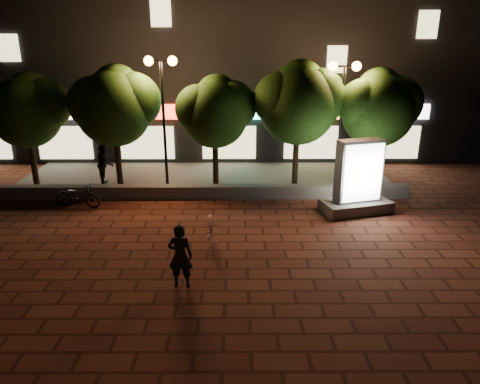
{
  "coord_description": "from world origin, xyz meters",
  "views": [
    {
      "loc": [
        1.41,
        -12.1,
        5.74
      ],
      "look_at": [
        1.49,
        1.5,
        1.09
      ],
      "focal_mm": 32.81,
      "sensor_mm": 36.0,
      "label": 1
    }
  ],
  "objects_px": {
    "street_lamp_left": "(162,89)",
    "scooter_pink": "(211,234)",
    "tree_right": "(299,100)",
    "tree_far_right": "(379,105)",
    "ad_kiosk": "(358,183)",
    "scooter_parked": "(78,196)",
    "pedestrian": "(105,164)",
    "tree_mid": "(216,109)",
    "rider": "(180,256)",
    "tree_left": "(115,104)",
    "street_lamp_right": "(343,93)",
    "tree_far_left": "(27,108)"
  },
  "relations": [
    {
      "from": "rider",
      "to": "street_lamp_right",
      "type": "bearing_deg",
      "value": -120.39
    },
    {
      "from": "tree_mid",
      "to": "scooter_parked",
      "type": "height_order",
      "value": "tree_mid"
    },
    {
      "from": "rider",
      "to": "scooter_parked",
      "type": "bearing_deg",
      "value": -46.3
    },
    {
      "from": "tree_mid",
      "to": "street_lamp_right",
      "type": "height_order",
      "value": "street_lamp_right"
    },
    {
      "from": "street_lamp_left",
      "to": "ad_kiosk",
      "type": "relative_size",
      "value": 1.96
    },
    {
      "from": "tree_far_right",
      "to": "pedestrian",
      "type": "distance_m",
      "value": 11.45
    },
    {
      "from": "tree_far_right",
      "to": "tree_mid",
      "type": "bearing_deg",
      "value": -180.0
    },
    {
      "from": "tree_far_right",
      "to": "scooter_parked",
      "type": "bearing_deg",
      "value": -167.88
    },
    {
      "from": "tree_mid",
      "to": "street_lamp_left",
      "type": "bearing_deg",
      "value": -172.69
    },
    {
      "from": "street_lamp_left",
      "to": "scooter_pink",
      "type": "height_order",
      "value": "street_lamp_left"
    },
    {
      "from": "street_lamp_right",
      "to": "rider",
      "type": "relative_size",
      "value": 3.02
    },
    {
      "from": "tree_right",
      "to": "scooter_parked",
      "type": "xyz_separation_m",
      "value": [
        -8.27,
        -2.46,
        -3.12
      ]
    },
    {
      "from": "rider",
      "to": "tree_far_left",
      "type": "bearing_deg",
      "value": -43.94
    },
    {
      "from": "street_lamp_right",
      "to": "tree_mid",
      "type": "bearing_deg",
      "value": 176.96
    },
    {
      "from": "street_lamp_right",
      "to": "tree_left",
      "type": "bearing_deg",
      "value": 178.32
    },
    {
      "from": "tree_right",
      "to": "scooter_pink",
      "type": "bearing_deg",
      "value": -118.68
    },
    {
      "from": "tree_mid",
      "to": "scooter_pink",
      "type": "bearing_deg",
      "value": -89.27
    },
    {
      "from": "tree_left",
      "to": "rider",
      "type": "height_order",
      "value": "tree_left"
    },
    {
      "from": "street_lamp_right",
      "to": "scooter_pink",
      "type": "distance_m",
      "value": 8.2
    },
    {
      "from": "tree_right",
      "to": "pedestrian",
      "type": "distance_m",
      "value": 8.41
    },
    {
      "from": "scooter_parked",
      "to": "tree_far_right",
      "type": "bearing_deg",
      "value": -69.33
    },
    {
      "from": "street_lamp_right",
      "to": "pedestrian",
      "type": "xyz_separation_m",
      "value": [
        -9.64,
        0.42,
        -2.95
      ]
    },
    {
      "from": "tree_far_right",
      "to": "street_lamp_right",
      "type": "bearing_deg",
      "value": -170.39
    },
    {
      "from": "tree_left",
      "to": "scooter_pink",
      "type": "distance_m",
      "value": 7.76
    },
    {
      "from": "tree_left",
      "to": "ad_kiosk",
      "type": "height_order",
      "value": "tree_left"
    },
    {
      "from": "scooter_pink",
      "to": "pedestrian",
      "type": "distance_m",
      "value": 7.72
    },
    {
      "from": "tree_far_right",
      "to": "ad_kiosk",
      "type": "relative_size",
      "value": 1.8
    },
    {
      "from": "tree_mid",
      "to": "tree_far_right",
      "type": "height_order",
      "value": "tree_far_right"
    },
    {
      "from": "street_lamp_right",
      "to": "scooter_pink",
      "type": "xyz_separation_m",
      "value": [
        -4.87,
        -5.64,
        -3.43
      ]
    },
    {
      "from": "tree_mid",
      "to": "rider",
      "type": "relative_size",
      "value": 2.73
    },
    {
      "from": "ad_kiosk",
      "to": "rider",
      "type": "height_order",
      "value": "ad_kiosk"
    },
    {
      "from": "tree_far_left",
      "to": "tree_right",
      "type": "height_order",
      "value": "tree_right"
    },
    {
      "from": "tree_left",
      "to": "tree_right",
      "type": "relative_size",
      "value": 0.97
    },
    {
      "from": "scooter_pink",
      "to": "rider",
      "type": "distance_m",
      "value": 2.2
    },
    {
      "from": "ad_kiosk",
      "to": "scooter_parked",
      "type": "bearing_deg",
      "value": 177.29
    },
    {
      "from": "tree_left",
      "to": "street_lamp_right",
      "type": "bearing_deg",
      "value": -1.68
    },
    {
      "from": "tree_far_left",
      "to": "scooter_parked",
      "type": "xyz_separation_m",
      "value": [
        2.53,
        -2.46,
        -2.84
      ]
    },
    {
      "from": "tree_left",
      "to": "tree_far_left",
      "type": "bearing_deg",
      "value": -180.0
    },
    {
      "from": "tree_far_left",
      "to": "street_lamp_left",
      "type": "bearing_deg",
      "value": -2.76
    },
    {
      "from": "tree_far_left",
      "to": "tree_mid",
      "type": "relative_size",
      "value": 1.03
    },
    {
      "from": "tree_far_right",
      "to": "street_lamp_right",
      "type": "xyz_separation_m",
      "value": [
        -1.55,
        -0.26,
        0.53
      ]
    },
    {
      "from": "street_lamp_right",
      "to": "tree_far_right",
      "type": "bearing_deg",
      "value": 9.61
    },
    {
      "from": "tree_right",
      "to": "ad_kiosk",
      "type": "xyz_separation_m",
      "value": [
        1.77,
        -2.94,
        -2.51
      ]
    },
    {
      "from": "street_lamp_left",
      "to": "ad_kiosk",
      "type": "distance_m",
      "value": 8.18
    },
    {
      "from": "tree_right",
      "to": "tree_far_right",
      "type": "relative_size",
      "value": 1.06
    },
    {
      "from": "scooter_parked",
      "to": "tree_left",
      "type": "bearing_deg",
      "value": -12.91
    },
    {
      "from": "tree_mid",
      "to": "rider",
      "type": "xyz_separation_m",
      "value": [
        -0.54,
        -7.99,
        -2.39
      ]
    },
    {
      "from": "scooter_pink",
      "to": "ad_kiosk",
      "type": "bearing_deg",
      "value": 24.42
    },
    {
      "from": "tree_right",
      "to": "street_lamp_left",
      "type": "xyz_separation_m",
      "value": [
        -5.36,
        -0.26,
        0.46
      ]
    },
    {
      "from": "street_lamp_right",
      "to": "ad_kiosk",
      "type": "xyz_separation_m",
      "value": [
        0.13,
        -2.68,
        -2.84
      ]
    }
  ]
}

